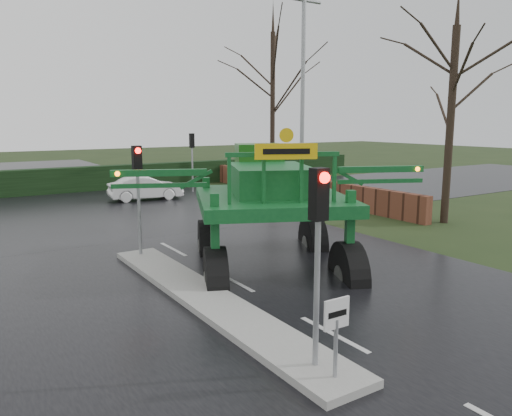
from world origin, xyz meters
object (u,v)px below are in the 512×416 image
traffic_signal_far (192,149)px  street_light_right (298,83)px  keep_left_sign (336,325)px  crop_sprayer (214,193)px  traffic_signal_mid (138,177)px  white_sedan (146,200)px  traffic_signal_near (318,225)px

traffic_signal_far → street_light_right: 8.86m
keep_left_sign → crop_sprayer: (0.90, 5.79, 1.35)m
traffic_signal_mid → white_sedan: traffic_signal_mid is taller
white_sedan → traffic_signal_near: bearing=174.8°
white_sedan → street_light_right: bearing=-135.3°
keep_left_sign → white_sedan: bearing=77.8°
keep_left_sign → traffic_signal_near: 1.61m
traffic_signal_far → white_sedan: traffic_signal_far is taller
street_light_right → crop_sprayer: street_light_right is taller
crop_sprayer → traffic_signal_mid: bearing=129.5°
keep_left_sign → street_light_right: (9.49, 13.50, 4.93)m
crop_sprayer → white_sedan: (3.46, 14.42, -2.41)m
traffic_signal_near → traffic_signal_far: same height
keep_left_sign → traffic_signal_near: bearing=90.0°
traffic_signal_mid → crop_sprayer: crop_sprayer is taller
keep_left_sign → street_light_right: bearing=54.9°
keep_left_sign → traffic_signal_near: (0.00, 0.49, 1.53)m
traffic_signal_far → keep_left_sign: bearing=70.1°
traffic_signal_mid → white_sedan: 12.31m
traffic_signal_mid → street_light_right: 11.05m
white_sedan → crop_sprayer: bearing=173.8°
keep_left_sign → white_sedan: size_ratio=0.35×
street_light_right → traffic_signal_mid: bearing=-154.6°
keep_left_sign → traffic_signal_mid: size_ratio=0.38×
keep_left_sign → traffic_signal_mid: (0.00, 8.99, 1.53)m
traffic_signal_far → white_sedan: bearing=20.6°
traffic_signal_far → traffic_signal_mid: bearing=58.1°
traffic_signal_near → traffic_signal_far: (7.80, 21.02, 0.00)m
keep_left_sign → traffic_signal_far: size_ratio=0.38×
traffic_signal_mid → traffic_signal_far: same height
street_light_right → crop_sprayer: bearing=-138.1°
keep_left_sign → crop_sprayer: 6.01m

